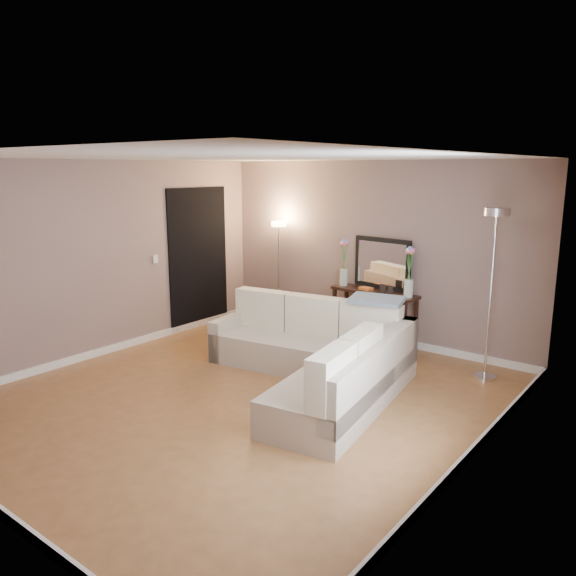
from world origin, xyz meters
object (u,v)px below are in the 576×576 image
Objects in this scene: console_table at (369,314)px; floor_lamp_lit at (279,253)px; floor_lamp_unlit at (493,260)px; sectional_sofa at (320,356)px.

floor_lamp_lit is at bearing 178.27° from console_table.
floor_lamp_lit is at bearing 174.28° from floor_lamp_unlit.
console_table is 0.80× the size of floor_lamp_lit.
floor_lamp_lit reaches higher than console_table.
floor_lamp_lit is 3.49m from floor_lamp_unlit.
floor_lamp_unlit is (1.49, 1.35, 1.12)m from sectional_sofa.
floor_lamp_unlit is (3.46, -0.35, 0.27)m from floor_lamp_lit.
floor_lamp_lit is (-1.68, 0.05, 0.72)m from console_table.
console_table is 2.06m from floor_lamp_unlit.
floor_lamp_unlit reaches higher than console_table.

